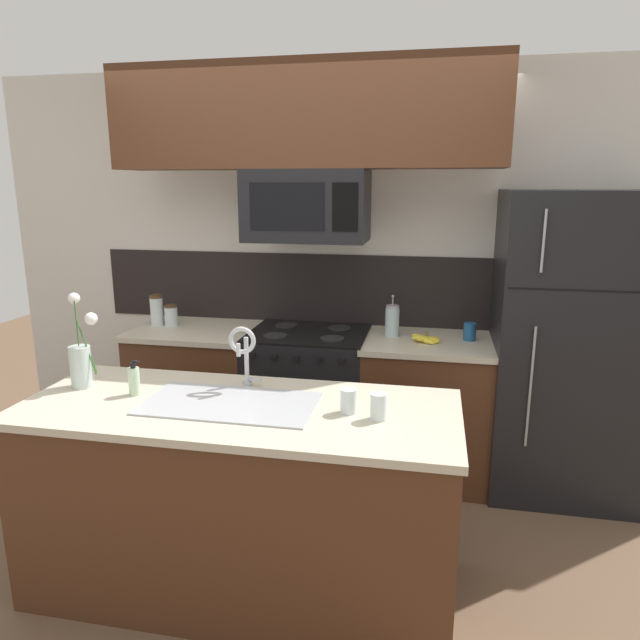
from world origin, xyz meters
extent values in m
plane|color=brown|center=(0.00, 0.00, 0.00)|extent=(10.00, 10.00, 0.00)
cube|color=silver|center=(0.30, 1.28, 1.30)|extent=(5.20, 0.10, 2.60)
cube|color=black|center=(0.00, 1.22, 1.15)|extent=(3.12, 0.01, 0.48)
cube|color=#4C2B19|center=(-0.78, 0.90, 0.44)|extent=(0.79, 0.62, 0.88)
cube|color=beige|center=(-0.78, 0.90, 0.89)|extent=(0.82, 0.65, 0.03)
cube|color=#4C2B19|center=(0.77, 0.90, 0.44)|extent=(0.78, 0.62, 0.88)
cube|color=beige|center=(0.77, 0.90, 0.89)|extent=(0.81, 0.65, 0.03)
cube|color=black|center=(0.00, 0.90, 0.46)|extent=(0.76, 0.62, 0.91)
cube|color=black|center=(0.00, 0.90, 0.92)|extent=(0.76, 0.62, 0.01)
cylinder|color=black|center=(-0.18, 0.76, 0.93)|extent=(0.15, 0.15, 0.01)
cylinder|color=black|center=(0.18, 0.76, 0.93)|extent=(0.15, 0.15, 0.01)
cylinder|color=black|center=(-0.18, 1.04, 0.93)|extent=(0.15, 0.15, 0.01)
cylinder|color=black|center=(0.18, 1.04, 0.93)|extent=(0.15, 0.15, 0.01)
cylinder|color=black|center=(-0.27, 0.58, 0.85)|extent=(0.03, 0.02, 0.03)
cylinder|color=black|center=(-0.14, 0.58, 0.85)|extent=(0.03, 0.02, 0.03)
cylinder|color=black|center=(0.00, 0.58, 0.85)|extent=(0.03, 0.02, 0.03)
cylinder|color=black|center=(0.14, 0.58, 0.85)|extent=(0.03, 0.02, 0.03)
cylinder|color=black|center=(0.27, 0.58, 0.85)|extent=(0.03, 0.02, 0.03)
cube|color=black|center=(0.00, 0.88, 1.73)|extent=(0.74, 0.40, 0.43)
cube|color=black|center=(-0.07, 0.68, 1.73)|extent=(0.45, 0.00, 0.28)
cube|color=black|center=(0.27, 0.68, 1.73)|extent=(0.15, 0.00, 0.28)
cube|color=#4C2B19|center=(-0.01, 0.85, 2.24)|extent=(2.33, 0.34, 0.60)
cube|color=black|center=(1.59, 0.92, 0.91)|extent=(0.87, 0.72, 1.82)
cube|color=black|center=(1.59, 0.56, 1.31)|extent=(0.84, 0.00, 0.01)
cylinder|color=#99999E|center=(1.33, 0.54, 1.57)|extent=(0.01, 0.01, 0.33)
cylinder|color=#99999E|center=(1.33, 0.54, 0.77)|extent=(0.01, 0.01, 0.69)
cylinder|color=silver|center=(-1.07, 0.94, 1.00)|extent=(0.09, 0.09, 0.19)
cylinder|color=#4C331E|center=(-1.07, 0.94, 1.11)|extent=(0.09, 0.09, 0.02)
cylinder|color=silver|center=(-0.96, 0.93, 0.98)|extent=(0.09, 0.09, 0.13)
cylinder|color=#4C331E|center=(-0.96, 0.93, 1.05)|extent=(0.09, 0.09, 0.01)
ellipsoid|color=yellow|center=(0.74, 0.83, 0.93)|extent=(0.15, 0.14, 0.05)
ellipsoid|color=yellow|center=(0.74, 0.85, 0.93)|extent=(0.17, 0.10, 0.06)
ellipsoid|color=yellow|center=(0.75, 0.83, 0.93)|extent=(0.17, 0.06, 0.05)
ellipsoid|color=yellow|center=(0.76, 0.85, 0.93)|extent=(0.18, 0.06, 0.05)
ellipsoid|color=yellow|center=(0.76, 0.83, 0.93)|extent=(0.17, 0.10, 0.07)
ellipsoid|color=yellow|center=(0.77, 0.85, 0.93)|extent=(0.16, 0.13, 0.05)
cylinder|color=brown|center=(0.75, 0.84, 0.96)|extent=(0.02, 0.02, 0.03)
cylinder|color=silver|center=(0.54, 0.96, 1.00)|extent=(0.09, 0.09, 0.18)
cylinder|color=#A3A3AA|center=(0.54, 0.96, 1.10)|extent=(0.08, 0.08, 0.02)
cylinder|color=#A3A3AA|center=(0.54, 0.96, 1.14)|extent=(0.01, 0.01, 0.05)
sphere|color=#A3A3AA|center=(0.54, 0.96, 1.17)|extent=(0.02, 0.02, 0.02)
cylinder|color=#1E5184|center=(1.02, 0.95, 0.97)|extent=(0.08, 0.08, 0.11)
cube|color=#4C2B19|center=(-0.04, -0.35, 0.44)|extent=(1.90, 0.75, 0.88)
cube|color=beige|center=(-0.04, -0.35, 0.89)|extent=(1.93, 0.78, 0.03)
cube|color=#ADAFB5|center=(-0.08, -0.35, 0.91)|extent=(0.76, 0.41, 0.01)
cube|color=#ADAFB5|center=(-0.25, -0.35, 0.84)|extent=(0.30, 0.31, 0.15)
cube|color=#ADAFB5|center=(0.10, -0.35, 0.84)|extent=(0.30, 0.31, 0.15)
cylinder|color=#B7BABF|center=(-0.08, -0.10, 0.92)|extent=(0.04, 0.04, 0.02)
cylinder|color=#B7BABF|center=(-0.08, -0.10, 1.04)|extent=(0.02, 0.02, 0.22)
torus|color=#B7BABF|center=(-0.08, -0.16, 1.15)|extent=(0.13, 0.02, 0.13)
cylinder|color=#B7BABF|center=(-0.08, -0.21, 1.12)|extent=(0.02, 0.02, 0.06)
cube|color=#B7BABF|center=(-0.04, -0.10, 0.95)|extent=(0.07, 0.01, 0.01)
cylinder|color=beige|center=(-0.55, -0.33, 0.98)|extent=(0.05, 0.05, 0.13)
cylinder|color=black|center=(-0.55, -0.33, 1.05)|extent=(0.02, 0.02, 0.02)
cube|color=black|center=(-0.53, -0.33, 1.07)|extent=(0.03, 0.01, 0.01)
cylinder|color=silver|center=(0.45, -0.34, 0.96)|extent=(0.07, 0.07, 0.11)
cylinder|color=silver|center=(0.58, -0.39, 0.97)|extent=(0.07, 0.07, 0.11)
cylinder|color=silver|center=(-0.85, -0.28, 1.01)|extent=(0.10, 0.10, 0.20)
cylinder|color=silver|center=(-0.85, -0.28, 0.95)|extent=(0.09, 0.09, 0.06)
cylinder|color=#386B2D|center=(-0.85, -0.27, 1.15)|extent=(0.02, 0.03, 0.37)
sphere|color=white|center=(-0.86, -0.26, 1.34)|extent=(0.05, 0.05, 0.05)
cylinder|color=#386B2D|center=(-0.81, -0.26, 1.11)|extent=(0.07, 0.03, 0.27)
sphere|color=white|center=(-0.78, -0.25, 1.25)|extent=(0.04, 0.04, 0.04)
cylinder|color=#386B2D|center=(-0.81, -0.27, 1.11)|extent=(0.08, 0.01, 0.27)
sphere|color=white|center=(-0.77, -0.27, 1.25)|extent=(0.06, 0.06, 0.06)
camera|label=1|loc=(0.77, -2.58, 1.85)|focal=32.00mm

